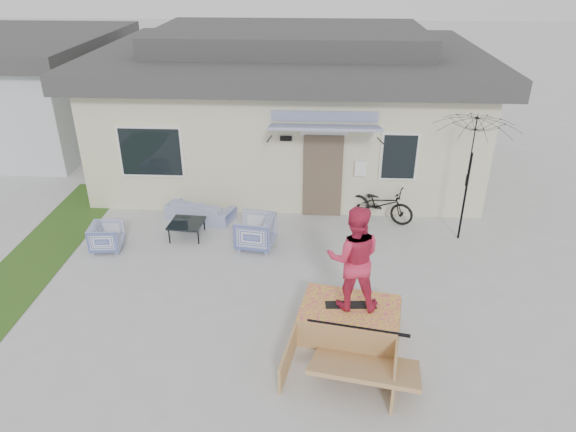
# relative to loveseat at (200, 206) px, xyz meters

# --- Properties ---
(ground) EXTENTS (90.00, 90.00, 0.00)m
(ground) POSITION_rel_loveseat_xyz_m (2.00, -4.09, -0.33)
(ground) COLOR #AAAAAA
(ground) RESTS_ON ground
(grass_strip) EXTENTS (1.40, 8.00, 0.01)m
(grass_strip) POSITION_rel_loveseat_xyz_m (-3.20, -2.09, -0.33)
(grass_strip) COLOR #274A18
(grass_strip) RESTS_ON ground
(house) EXTENTS (10.80, 8.49, 4.10)m
(house) POSITION_rel_loveseat_xyz_m (2.00, 3.90, 1.61)
(house) COLOR beige
(house) RESTS_ON ground
(loveseat) EXTENTS (1.76, 0.99, 0.66)m
(loveseat) POSITION_rel_loveseat_xyz_m (0.00, 0.00, 0.00)
(loveseat) COLOR #3E4C97
(loveseat) RESTS_ON ground
(armchair_left) EXTENTS (0.68, 0.71, 0.68)m
(armchair_left) POSITION_rel_loveseat_xyz_m (-1.77, -1.59, 0.01)
(armchair_left) COLOR #3E4C97
(armchair_left) RESTS_ON ground
(armchair_right) EXTENTS (0.86, 0.90, 0.83)m
(armchair_right) POSITION_rel_loveseat_xyz_m (1.51, -1.29, 0.08)
(armchair_right) COLOR #3E4C97
(armchair_right) RESTS_ON ground
(coffee_table) EXTENTS (0.81, 0.81, 0.37)m
(coffee_table) POSITION_rel_loveseat_xyz_m (-0.13, -0.94, -0.15)
(coffee_table) COLOR black
(coffee_table) RESTS_ON ground
(bicycle) EXTENTS (1.75, 1.21, 1.06)m
(bicycle) POSITION_rel_loveseat_xyz_m (4.43, 0.18, 0.20)
(bicycle) COLOR black
(bicycle) RESTS_ON ground
(patio_umbrella) EXTENTS (1.92, 1.78, 2.20)m
(patio_umbrella) POSITION_rel_loveseat_xyz_m (6.18, -0.65, 1.42)
(patio_umbrella) COLOR black
(patio_umbrella) RESTS_ON ground
(skate_ramp) EXTENTS (2.03, 2.48, 0.55)m
(skate_ramp) POSITION_rel_loveseat_xyz_m (3.47, -4.21, -0.05)
(skate_ramp) COLOR #AA7E4C
(skate_ramp) RESTS_ON ground
(skateboard) EXTENTS (0.88, 0.27, 0.05)m
(skateboard) POSITION_rel_loveseat_xyz_m (3.48, -4.15, 0.25)
(skateboard) COLOR black
(skateboard) RESTS_ON skate_ramp
(skater) EXTENTS (0.92, 0.72, 1.86)m
(skater) POSITION_rel_loveseat_xyz_m (3.48, -4.15, 1.21)
(skater) COLOR #CD2A4C
(skater) RESTS_ON skateboard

